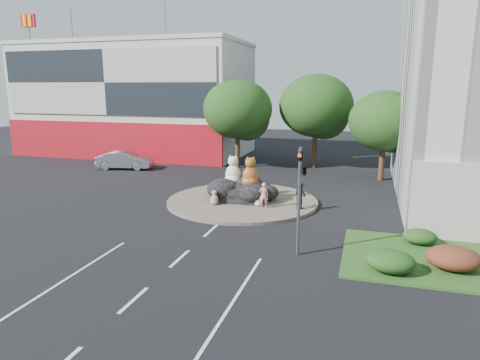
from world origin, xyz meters
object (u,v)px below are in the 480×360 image
object	(u,v)px
pedestrian_dark	(300,195)
litter_bin	(388,258)
cat_white	(233,170)
kitten_calico	(215,197)
parked_car	(125,160)
cat_tabby	(250,171)
pedestrian_pink	(264,195)
kitten_white	(258,199)

from	to	relation	value
pedestrian_dark	litter_bin	bearing A→B (deg)	160.26
cat_white	kitten_calico	xyz separation A→B (m)	(-0.59, -2.09, -1.42)
parked_car	litter_bin	size ratio (longest dim) A/B	7.50
cat_tabby	parked_car	size ratio (longest dim) A/B	0.40
cat_tabby	parked_car	bearing A→B (deg)	123.07
pedestrian_pink	kitten_calico	bearing A→B (deg)	-15.23
cat_white	parked_car	size ratio (longest dim) A/B	0.39
kitten_calico	kitten_white	size ratio (longest dim) A/B	1.17
kitten_white	parked_car	size ratio (longest dim) A/B	0.16
kitten_calico	litter_bin	world-z (taller)	kitten_calico
cat_tabby	kitten_calico	distance (m)	2.97
parked_car	kitten_calico	bearing A→B (deg)	-139.91
parked_car	litter_bin	world-z (taller)	parked_car
kitten_calico	pedestrian_dark	bearing A→B (deg)	19.10
pedestrian_pink	litter_bin	xyz separation A→B (m)	(7.13, -6.89, -0.53)
cat_tabby	kitten_white	size ratio (longest dim) A/B	2.45
cat_tabby	pedestrian_dark	bearing A→B (deg)	-44.31
cat_tabby	litter_bin	xyz separation A→B (m)	(8.43, -8.50, -1.66)
cat_tabby	kitten_white	world-z (taller)	cat_tabby
cat_tabby	pedestrian_pink	world-z (taller)	cat_tabby
pedestrian_dark	litter_bin	distance (m)	8.96
cat_tabby	kitten_white	bearing A→B (deg)	-83.76
parked_car	litter_bin	bearing A→B (deg)	-137.66
cat_white	pedestrian_dark	distance (m)	5.09
cat_tabby	parked_car	xyz separation A→B (m)	(-14.45, 8.11, -1.28)
pedestrian_dark	cat_white	bearing A→B (deg)	20.97
cat_white	kitten_calico	size ratio (longest dim) A/B	2.07
kitten_calico	parked_car	bearing A→B (deg)	152.97
cat_white	parked_car	distance (m)	15.35
parked_car	cat_white	bearing A→B (deg)	-132.39
litter_bin	cat_tabby	bearing A→B (deg)	134.78
cat_white	pedestrian_dark	bearing A→B (deg)	-17.85
pedestrian_dark	parked_car	world-z (taller)	pedestrian_dark
cat_white	kitten_white	size ratio (longest dim) A/B	2.41
kitten_white	pedestrian_dark	world-z (taller)	pedestrian_dark
kitten_white	pedestrian_dark	bearing A→B (deg)	-29.74
cat_tabby	pedestrian_pink	bearing A→B (deg)	-78.66
litter_bin	kitten_calico	bearing A→B (deg)	146.96
cat_white	litter_bin	bearing A→B (deg)	-44.26
pedestrian_dark	litter_bin	size ratio (longest dim) A/B	2.35
pedestrian_dark	kitten_calico	bearing A→B (deg)	44.58
cat_tabby	kitten_calico	world-z (taller)	cat_tabby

